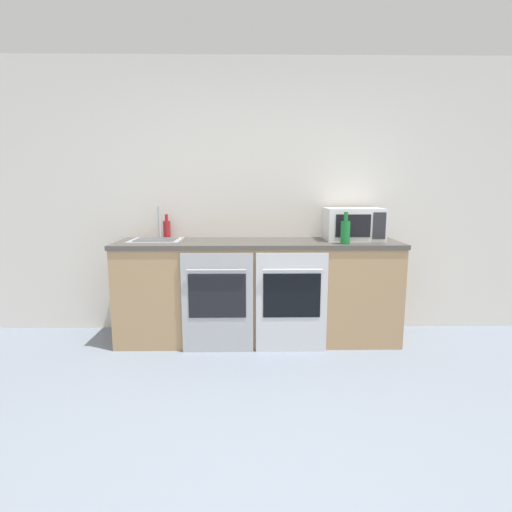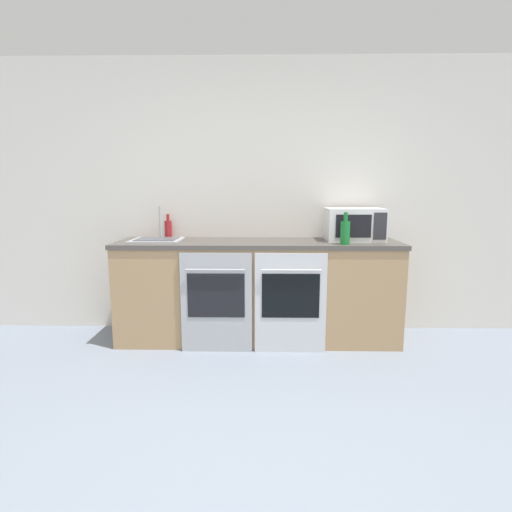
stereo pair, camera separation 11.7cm
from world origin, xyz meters
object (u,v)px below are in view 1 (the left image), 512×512
oven_left (217,302)px  bottle_green (345,232)px  bottle_red (167,229)px  oven_right (292,302)px  microwave (353,224)px  sink (156,239)px

oven_left → bottle_green: bottle_green is taller
bottle_red → oven_right: bearing=-25.6°
microwave → bottle_green: bearing=-116.0°
sink → oven_right: bearing=-14.7°
microwave → bottle_green: 0.31m
bottle_green → microwave: bearing=64.0°
bottle_green → sink: size_ratio=0.61×
oven_left → bottle_green: size_ratio=3.16×
bottle_green → sink: bearing=172.8°
oven_right → bottle_green: 0.76m
oven_left → microwave: size_ratio=1.69×
oven_left → microwave: 1.43m
oven_left → bottle_red: size_ratio=3.79×
bottle_red → microwave: bearing=-5.4°
oven_left → bottle_red: 0.95m
bottle_green → bottle_red: bearing=164.6°
bottle_green → sink: 1.67m
microwave → sink: 1.80m
oven_right → sink: size_ratio=1.93×
oven_right → microwave: bearing=32.8°
oven_right → sink: 1.33m
oven_left → sink: 0.82m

